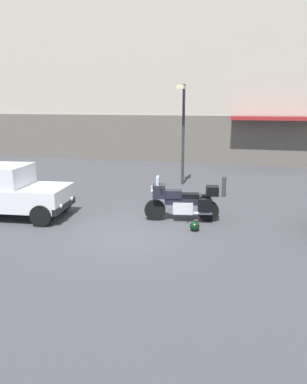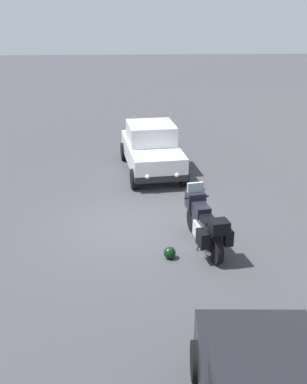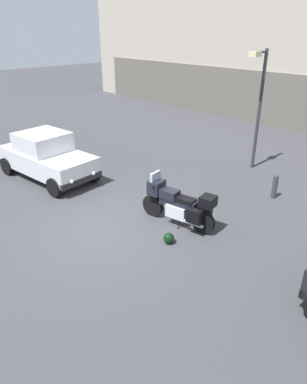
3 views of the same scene
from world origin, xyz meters
name	(u,v)px [view 1 (image 1 of 3)]	position (x,y,z in m)	size (l,w,h in m)	color
ground_plane	(129,235)	(0.00, 0.00, 0.00)	(80.00, 80.00, 0.00)	#38383D
building_facade_rear	(205,54)	(0.00, 14.28, 6.30)	(36.69, 3.40, 12.71)	#A89E8E
motorcycle	(183,201)	(1.18, 1.66, 0.62)	(2.24, 0.97, 1.36)	black
helmet	(195,226)	(1.68, 0.79, 0.14)	(0.28, 0.28, 0.28)	black
car_hatchback_near	(6,192)	(-4.26, 0.65, 0.81)	(4.00, 2.18, 1.64)	silver
streetlamp_curbside	(183,124)	(0.15, 6.77, 2.65)	(0.28, 0.94, 4.29)	#2D2D33
bollard_curbside	(224,185)	(2.12, 5.09, 0.43)	(0.16, 0.16, 0.81)	#333338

